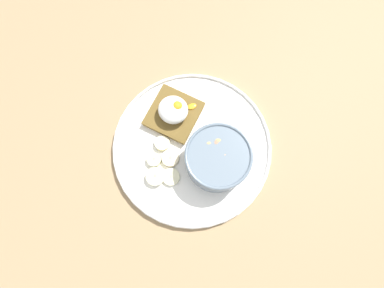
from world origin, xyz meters
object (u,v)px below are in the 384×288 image
Objects in this scene: oatmeal_bowl at (218,157)px; toast_slice at (174,114)px; banana_slice_back at (162,143)px; poached_egg at (174,110)px; banana_slice_inner at (173,178)px; banana_slice_front at (155,176)px; banana_slice_right at (154,159)px; banana_slice_left at (171,158)px.

toast_slice is at bearing -14.29° from oatmeal_bowl.
oatmeal_bowl is at bearing -163.85° from banana_slice_back.
oatmeal_bowl reaches higher than poached_egg.
oatmeal_bowl is 9.26cm from banana_slice_inner.
banana_slice_front is at bearing 28.29° from banana_slice_inner.
poached_egg reaches higher than toast_slice.
banana_slice_right is at bearing 101.71° from toast_slice.
banana_slice_front is at bearing 48.40° from oatmeal_bowl.
banana_slice_back is 6.90cm from banana_slice_inner.
banana_slice_right is (-1.95, 9.39, -0.14)cm from toast_slice.
oatmeal_bowl is 2.97× the size of banana_slice_back.
banana_slice_right is 0.85× the size of banana_slice_inner.
banana_slice_right is at bearing -50.36° from banana_slice_front.
oatmeal_bowl is 3.29× the size of banana_slice_right.
banana_slice_inner is at bearing 169.10° from banana_slice_right.
oatmeal_bowl reaches higher than toast_slice.
poached_egg is at bearing -77.89° from banana_slice_back.
poached_egg is at bearing -78.76° from banana_slice_right.
banana_slice_inner is (-2.81, -1.51, -0.30)cm from banana_slice_front.
oatmeal_bowl is 12.00cm from banana_slice_right.
banana_slice_front is at bearing 108.16° from poached_egg.
poached_egg is at bearing -126.68° from toast_slice.
poached_egg is 12.66cm from banana_slice_inner.
toast_slice is 12.48cm from banana_slice_front.
banana_slice_front is (-3.91, 11.92, -2.35)cm from poached_egg.
poached_egg is 12.76cm from banana_slice_front.
oatmeal_bowl reaches higher than banana_slice_back.
banana_slice_front reaches higher than banana_slice_back.
poached_egg reaches higher than banana_slice_inner.
banana_slice_left is 3.04cm from banana_slice_right.
toast_slice is 2.78× the size of banana_slice_left.
poached_egg is 6.76cm from banana_slice_back.
toast_slice is at bearing -77.16° from banana_slice_back.
banana_slice_back is (-1.37, 6.03, -0.28)cm from toast_slice.
banana_slice_back is at bearing -38.45° from banana_slice_inner.
toast_slice reaches higher than banana_slice_inner.
poached_egg is (11.74, -3.09, 0.00)cm from oatmeal_bowl.
banana_slice_back is 3.41cm from banana_slice_right.
poached_egg reaches higher than banana_slice_front.
banana_slice_back is 1.11× the size of banana_slice_right.
poached_egg is 9.08cm from banana_slice_left.
toast_slice and banana_slice_right have the same top height.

